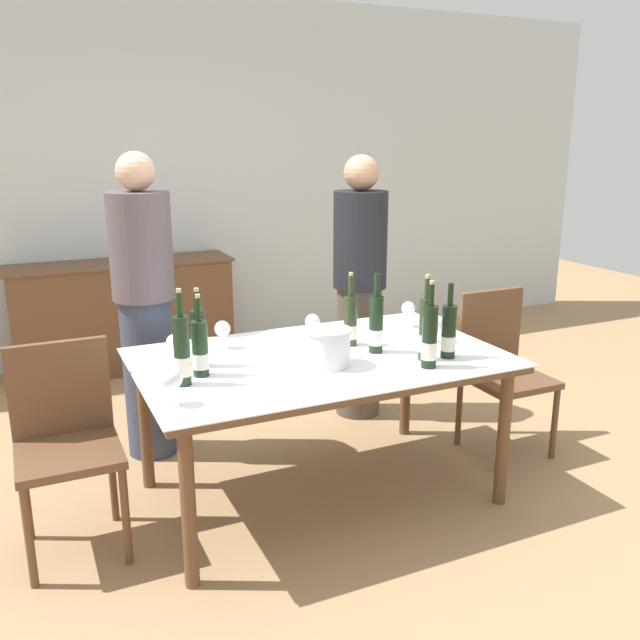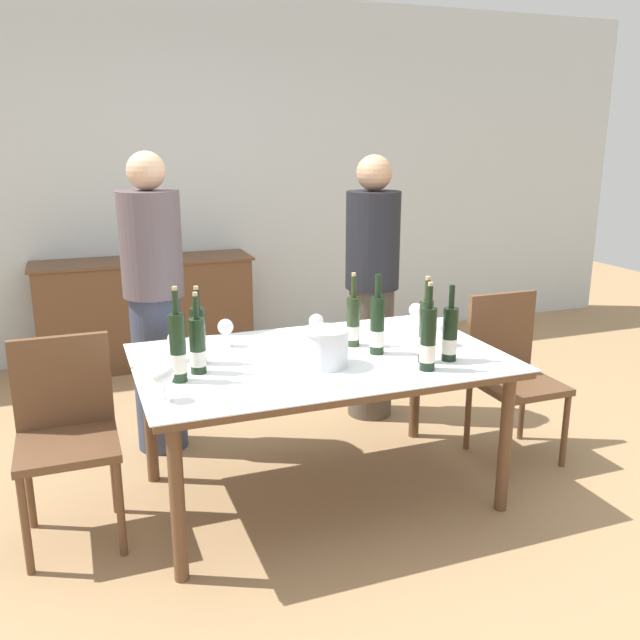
{
  "view_description": "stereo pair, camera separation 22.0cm",
  "coord_description": "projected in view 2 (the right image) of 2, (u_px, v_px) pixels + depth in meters",
  "views": [
    {
      "loc": [
        -1.28,
        -2.78,
        1.74
      ],
      "look_at": [
        0.0,
        0.0,
        0.91
      ],
      "focal_mm": 38.0,
      "sensor_mm": 36.0,
      "label": 1
    },
    {
      "loc": [
        -1.07,
        -2.86,
        1.74
      ],
      "look_at": [
        0.0,
        0.0,
        0.91
      ],
      "focal_mm": 38.0,
      "sensor_mm": 36.0,
      "label": 2
    }
  ],
  "objects": [
    {
      "name": "wine_bottle_7",
      "position": [
        198.0,
        347.0,
        2.96
      ],
      "size": [
        0.07,
        0.07,
        0.37
      ],
      "color": "black",
      "rests_on": "dining_table"
    },
    {
      "name": "chair_left_end",
      "position": [
        66.0,
        424.0,
        2.95
      ],
      "size": [
        0.42,
        0.42,
        0.89
      ],
      "color": "brown",
      "rests_on": "ground_plane"
    },
    {
      "name": "wine_bottle_5",
      "position": [
        353.0,
        322.0,
        3.35
      ],
      "size": [
        0.07,
        0.07,
        0.37
      ],
      "color": "#28381E",
      "rests_on": "dining_table"
    },
    {
      "name": "wine_bottle_4",
      "position": [
        428.0,
        341.0,
        3.0
      ],
      "size": [
        0.07,
        0.07,
        0.4
      ],
      "color": "black",
      "rests_on": "dining_table"
    },
    {
      "name": "person_guest_left",
      "position": [
        372.0,
        289.0,
        4.19
      ],
      "size": [
        0.33,
        0.33,
        1.64
      ],
      "color": "#51473D",
      "rests_on": "ground_plane"
    },
    {
      "name": "wine_glass_4",
      "position": [
        416.0,
        311.0,
        3.66
      ],
      "size": [
        0.08,
        0.08,
        0.14
      ],
      "color": "white",
      "rests_on": "dining_table"
    },
    {
      "name": "dining_table",
      "position": [
        320.0,
        369.0,
        3.23
      ],
      "size": [
        1.72,
        1.07,
        0.73
      ],
      "color": "brown",
      "rests_on": "ground_plane"
    },
    {
      "name": "person_host",
      "position": [
        155.0,
        306.0,
        3.72
      ],
      "size": [
        0.33,
        0.33,
        1.67
      ],
      "color": "#383F56",
      "rests_on": "ground_plane"
    },
    {
      "name": "wine_bottle_2",
      "position": [
        450.0,
        335.0,
        3.13
      ],
      "size": [
        0.07,
        0.07,
        0.36
      ],
      "color": "black",
      "rests_on": "dining_table"
    },
    {
      "name": "wine_bottle_1",
      "position": [
        198.0,
        337.0,
        3.09
      ],
      "size": [
        0.07,
        0.07,
        0.36
      ],
      "color": "black",
      "rests_on": "dining_table"
    },
    {
      "name": "ice_bucket",
      "position": [
        326.0,
        346.0,
        3.06
      ],
      "size": [
        0.21,
        0.21,
        0.17
      ],
      "color": "silver",
      "rests_on": "dining_table"
    },
    {
      "name": "back_wall",
      "position": [
        204.0,
        180.0,
        5.44
      ],
      "size": [
        8.0,
        0.1,
        2.8
      ],
      "color": "silver",
      "rests_on": "ground_plane"
    },
    {
      "name": "wine_glass_5",
      "position": [
        441.0,
        327.0,
        3.37
      ],
      "size": [
        0.09,
        0.09,
        0.14
      ],
      "color": "white",
      "rests_on": "dining_table"
    },
    {
      "name": "wine_glass_3",
      "position": [
        164.0,
        376.0,
        2.65
      ],
      "size": [
        0.08,
        0.08,
        0.15
      ],
      "color": "white",
      "rests_on": "dining_table"
    },
    {
      "name": "wine_bottle_3",
      "position": [
        178.0,
        349.0,
        2.85
      ],
      "size": [
        0.07,
        0.07,
        0.41
      ],
      "color": "black",
      "rests_on": "dining_table"
    },
    {
      "name": "wine_glass_0",
      "position": [
        226.0,
        328.0,
        3.35
      ],
      "size": [
        0.08,
        0.08,
        0.14
      ],
      "color": "white",
      "rests_on": "dining_table"
    },
    {
      "name": "chair_right_end",
      "position": [
        510.0,
        365.0,
        3.74
      ],
      "size": [
        0.42,
        0.42,
        0.9
      ],
      "color": "brown",
      "rests_on": "ground_plane"
    },
    {
      "name": "wine_glass_1",
      "position": [
        175.0,
        340.0,
        3.14
      ],
      "size": [
        0.07,
        0.07,
        0.14
      ],
      "color": "white",
      "rests_on": "dining_table"
    },
    {
      "name": "wine_glass_2",
      "position": [
        316.0,
        322.0,
        3.44
      ],
      "size": [
        0.08,
        0.08,
        0.14
      ],
      "color": "white",
      "rests_on": "dining_table"
    },
    {
      "name": "wine_bottle_6",
      "position": [
        377.0,
        326.0,
        3.23
      ],
      "size": [
        0.07,
        0.07,
        0.39
      ],
      "color": "black",
      "rests_on": "dining_table"
    },
    {
      "name": "ground_plane",
      "position": [
        320.0,
        494.0,
        3.41
      ],
      "size": [
        12.0,
        12.0,
        0.0
      ],
      "primitive_type": "plane",
      "color": "#A37F56"
    },
    {
      "name": "sideboard_cabinet",
      "position": [
        146.0,
        312.0,
        5.25
      ],
      "size": [
        1.64,
        0.46,
        0.83
      ],
      "color": "brown",
      "rests_on": "ground_plane"
    },
    {
      "name": "wine_bottle_0",
      "position": [
        426.0,
        333.0,
        3.1
      ],
      "size": [
        0.06,
        0.06,
        0.4
      ],
      "color": "#28381E",
      "rests_on": "dining_table"
    }
  ]
}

